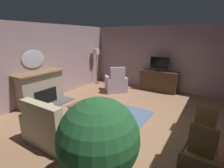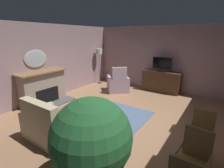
% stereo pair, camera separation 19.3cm
% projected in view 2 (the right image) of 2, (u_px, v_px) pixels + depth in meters
% --- Properties ---
extents(ground_plane, '(6.55, 7.53, 0.04)m').
position_uv_depth(ground_plane, '(113.00, 117.00, 5.02)').
color(ground_plane, '#936B4C').
extents(wall_back, '(6.55, 0.10, 2.79)m').
position_uv_depth(wall_back, '(158.00, 58.00, 7.42)').
color(wall_back, gray).
rests_on(wall_back, ground_plane).
extents(wall_left, '(0.10, 7.53, 2.79)m').
position_uv_depth(wall_left, '(47.00, 62.00, 6.28)').
color(wall_left, gray).
rests_on(wall_left, ground_plane).
extents(rug_central, '(2.10, 1.89, 0.01)m').
position_uv_depth(rug_central, '(111.00, 115.00, 5.11)').
color(rug_central, slate).
rests_on(rug_central, ground_plane).
extents(fireplace, '(0.96, 1.78, 1.17)m').
position_uv_depth(fireplace, '(44.00, 88.00, 5.95)').
color(fireplace, '#4C4C51').
rests_on(fireplace, ground_plane).
extents(wall_mirror_oval, '(0.06, 0.85, 0.63)m').
position_uv_depth(wall_mirror_oval, '(36.00, 59.00, 5.80)').
color(wall_mirror_oval, '#B2B7BF').
extents(tv_cabinet, '(1.59, 0.45, 0.89)m').
position_uv_depth(tv_cabinet, '(161.00, 82.00, 7.22)').
color(tv_cabinet, black).
rests_on(tv_cabinet, ground_plane).
extents(television, '(0.78, 0.20, 0.62)m').
position_uv_depth(television, '(162.00, 64.00, 6.96)').
color(television, black).
rests_on(television, tv_cabinet).
extents(coffee_table, '(1.10, 0.52, 0.45)m').
position_uv_depth(coffee_table, '(86.00, 108.00, 4.67)').
color(coffee_table, brown).
rests_on(coffee_table, ground_plane).
extents(tv_remote, '(0.10, 0.18, 0.02)m').
position_uv_depth(tv_remote, '(93.00, 108.00, 4.52)').
color(tv_remote, black).
rests_on(tv_remote, coffee_table).
extents(sofa_floral, '(1.42, 0.87, 1.04)m').
position_uv_depth(sofa_floral, '(52.00, 127.00, 3.81)').
color(sofa_floral, tan).
rests_on(sofa_floral, ground_plane).
extents(armchair_facing_sofa, '(1.22, 1.22, 1.14)m').
position_uv_depth(armchair_facing_sofa, '(118.00, 84.00, 7.26)').
color(armchair_facing_sofa, '#AD93A3').
rests_on(armchair_facing_sofa, ground_plane).
extents(side_chair_mid_row, '(0.49, 0.47, 1.00)m').
position_uv_depth(side_chair_mid_row, '(194.00, 159.00, 2.55)').
color(side_chair_mid_row, olive).
rests_on(side_chair_mid_row, ground_plane).
extents(side_chair_tucked_against_wall, '(0.44, 0.45, 0.99)m').
position_uv_depth(side_chair_tucked_against_wall, '(201.00, 135.00, 3.18)').
color(side_chair_tucked_against_wall, olive).
rests_on(side_chair_tucked_against_wall, ground_plane).
extents(potted_plant_on_hearth_side, '(1.24, 1.24, 1.51)m').
position_uv_depth(potted_plant_on_hearth_side, '(92.00, 138.00, 2.49)').
color(potted_plant_on_hearth_side, '#3D4C5B').
rests_on(potted_plant_on_hearth_side, ground_plane).
extents(cat, '(0.56, 0.40, 0.20)m').
position_uv_depth(cat, '(75.00, 107.00, 5.50)').
color(cat, '#937A5B').
rests_on(cat, ground_plane).
extents(floor_lamp, '(0.32, 0.32, 1.74)m').
position_uv_depth(floor_lamp, '(99.00, 55.00, 8.27)').
color(floor_lamp, '#4C4233').
rests_on(floor_lamp, ground_plane).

